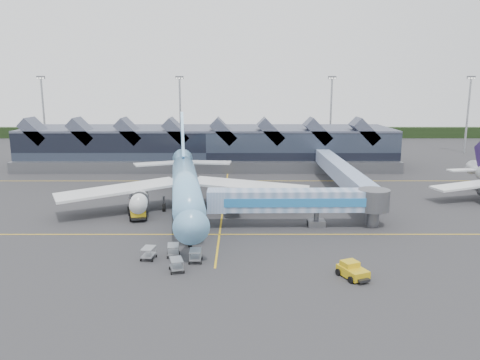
{
  "coord_description": "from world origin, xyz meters",
  "views": [
    {
      "loc": [
        2.74,
        -68.68,
        19.94
      ],
      "look_at": [
        2.8,
        4.48,
        5.0
      ],
      "focal_mm": 35.0,
      "sensor_mm": 36.0,
      "label": 1
    }
  ],
  "objects_px": {
    "main_airliner": "(186,183)",
    "fuel_truck": "(137,205)",
    "jet_bridge": "(309,201)",
    "pushback_tug": "(353,271)"
  },
  "relations": [
    {
      "from": "main_airliner",
      "to": "pushback_tug",
      "type": "relative_size",
      "value": 11.58
    },
    {
      "from": "main_airliner",
      "to": "fuel_truck",
      "type": "relative_size",
      "value": 5.41
    },
    {
      "from": "main_airliner",
      "to": "pushback_tug",
      "type": "distance_m",
      "value": 34.33
    },
    {
      "from": "main_airliner",
      "to": "jet_bridge",
      "type": "height_order",
      "value": "main_airliner"
    },
    {
      "from": "jet_bridge",
      "to": "main_airliner",
      "type": "bearing_deg",
      "value": 153.42
    },
    {
      "from": "pushback_tug",
      "to": "main_airliner",
      "type": "bearing_deg",
      "value": 103.42
    },
    {
      "from": "main_airliner",
      "to": "fuel_truck",
      "type": "bearing_deg",
      "value": -162.94
    },
    {
      "from": "main_airliner",
      "to": "jet_bridge",
      "type": "relative_size",
      "value": 1.82
    },
    {
      "from": "main_airliner",
      "to": "jet_bridge",
      "type": "xyz_separation_m",
      "value": [
        18.53,
        -8.97,
        -0.77
      ]
    },
    {
      "from": "jet_bridge",
      "to": "pushback_tug",
      "type": "distance_m",
      "value": 18.59
    }
  ]
}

